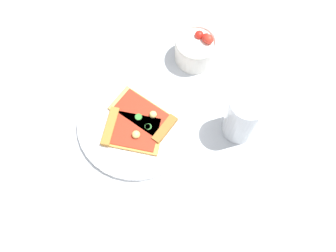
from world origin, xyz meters
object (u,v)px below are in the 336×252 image
Objects in this scene: pizza_slice_near at (130,131)px; plate at (137,123)px; soda_glass at (243,117)px; pizza_slice_far at (147,116)px; paper_napkin at (92,231)px; salad_bowl at (196,49)px.

plate is at bearing -91.13° from pizza_slice_near.
soda_glass reaches higher than pizza_slice_near.
soda_glass is (-0.21, -0.11, 0.06)m from plate.
pizza_slice_near reaches higher than pizza_slice_far.
paper_napkin is at bearing 96.21° from pizza_slice_far.
paper_napkin is at bearing 101.15° from pizza_slice_near.
salad_bowl is at bearing -88.52° from paper_napkin.
pizza_slice_far is 1.17× the size of soda_glass.
salad_bowl is (-0.03, -0.26, 0.02)m from pizza_slice_near.
salad_bowl is at bearing -94.75° from pizza_slice_far.
paper_napkin is at bearing 91.48° from salad_bowl.
pizza_slice_near is 0.25m from soda_glass.
pizza_slice_far reaches higher than paper_napkin.
plate reaches higher than paper_napkin.
salad_bowl reaches higher than paper_napkin.
paper_napkin is at bearing 99.79° from plate.
plate is at bearing 82.27° from salad_bowl.
plate is at bearing -80.21° from paper_napkin.
pizza_slice_near is 1.12× the size of soda_glass.
soda_glass is 0.87× the size of paper_napkin.
pizza_slice_far is 0.21m from salad_bowl.
soda_glass is at bearing -156.63° from pizza_slice_far.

